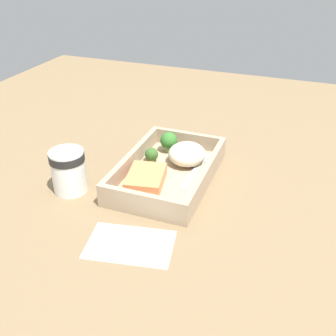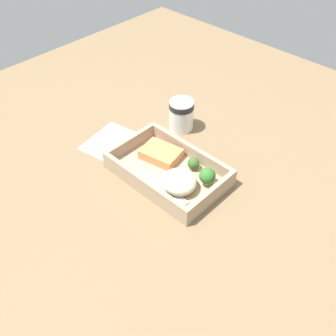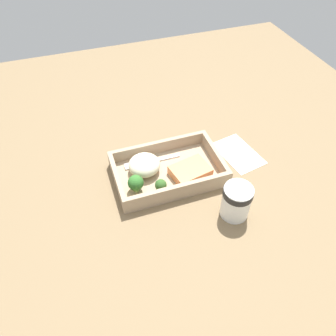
{
  "view_description": "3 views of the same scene",
  "coord_description": "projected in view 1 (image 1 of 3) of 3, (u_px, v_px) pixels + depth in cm",
  "views": [
    {
      "loc": [
        -67.44,
        -25.43,
        45.32
      ],
      "look_at": [
        0.0,
        0.0,
        2.7
      ],
      "focal_mm": 42.0,
      "sensor_mm": 36.0,
      "label": 1
    },
    {
      "loc": [
        49.45,
        -52.02,
        69.62
      ],
      "look_at": [
        0.0,
        0.0,
        2.7
      ],
      "focal_mm": 42.0,
      "sensor_mm": 36.0,
      "label": 2
    },
    {
      "loc": [
        19.49,
        57.17,
        65.56
      ],
      "look_at": [
        0.0,
        0.0,
        2.7
      ],
      "focal_mm": 35.0,
      "sensor_mm": 36.0,
      "label": 3
    }
  ],
  "objects": [
    {
      "name": "paper_cup",
      "position": [
        68.0,
        169.0,
        0.79
      ],
      "size": [
        7.06,
        7.06,
        9.0
      ],
      "color": "white",
      "rests_on": "ground_plane"
    },
    {
      "name": "broccoli_floret_1",
      "position": [
        169.0,
        141.0,
        0.92
      ],
      "size": [
        4.03,
        4.03,
        4.91
      ],
      "color": "#74A052",
      "rests_on": "takeout_tray"
    },
    {
      "name": "mashed_potatoes",
      "position": [
        187.0,
        154.0,
        0.87
      ],
      "size": [
        8.49,
        8.33,
        4.74
      ],
      "primitive_type": "ellipsoid",
      "color": "beige",
      "rests_on": "takeout_tray"
    },
    {
      "name": "takeout_tray",
      "position": [
        168.0,
        176.0,
        0.85
      ],
      "size": [
        28.72,
        18.21,
        1.2
      ],
      "primitive_type": "cube",
      "color": "tan",
      "rests_on": "ground_plane"
    },
    {
      "name": "receipt_slip",
      "position": [
        130.0,
        244.0,
        0.67
      ],
      "size": [
        11.95,
        16.09,
        0.24
      ],
      "primitive_type": "cube",
      "rotation": [
        0.0,
        0.0,
        0.19
      ],
      "color": "white",
      "rests_on": "ground_plane"
    },
    {
      "name": "ground_plane",
      "position": [
        168.0,
        183.0,
        0.86
      ],
      "size": [
        160.0,
        160.0,
        2.0
      ],
      "primitive_type": "cube",
      "color": "#7A6345"
    },
    {
      "name": "fork",
      "position": [
        196.0,
        169.0,
        0.86
      ],
      "size": [
        15.83,
        2.26,
        0.44
      ],
      "color": "silver",
      "rests_on": "takeout_tray"
    },
    {
      "name": "salmon_fillet",
      "position": [
        146.0,
        179.0,
        0.8
      ],
      "size": [
        11.07,
        8.97,
        2.55
      ],
      "primitive_type": "cube",
      "rotation": [
        0.0,
        0.0,
        0.2
      ],
      "color": "#E6844E",
      "rests_on": "takeout_tray"
    },
    {
      "name": "tray_rim",
      "position": [
        168.0,
        167.0,
        0.84
      ],
      "size": [
        28.72,
        18.21,
        3.69
      ],
      "color": "tan",
      "rests_on": "takeout_tray"
    },
    {
      "name": "broccoli_floret_2",
      "position": [
        152.0,
        155.0,
        0.88
      ],
      "size": [
        3.03,
        3.03,
        3.4
      ],
      "color": "#80AE68",
      "rests_on": "takeout_tray"
    }
  ]
}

